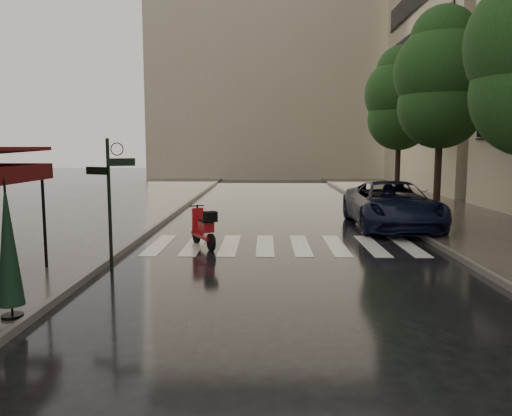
{
  "coord_description": "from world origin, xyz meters",
  "views": [
    {
      "loc": [
        2.46,
        -8.53,
        2.91
      ],
      "look_at": [
        2.22,
        3.69,
        1.4
      ],
      "focal_mm": 35.0,
      "sensor_mm": 36.0,
      "label": 1
    }
  ],
  "objects": [
    {
      "name": "sidewalk_far",
      "position": [
        10.25,
        12.0,
        0.06
      ],
      "size": [
        5.5,
        60.0,
        0.12
      ],
      "primitive_type": "cube",
      "color": "#38332D",
      "rests_on": "ground"
    },
    {
      "name": "sidewalk_near",
      "position": [
        -4.5,
        12.0,
        0.06
      ],
      "size": [
        6.0,
        60.0,
        0.12
      ],
      "primitive_type": "cube",
      "color": "#38332D",
      "rests_on": "ground"
    },
    {
      "name": "signpost",
      "position": [
        -1.19,
        3.0,
        1.83
      ],
      "size": [
        1.17,
        0.29,
        3.1
      ],
      "color": "black",
      "rests_on": "ground"
    },
    {
      "name": "backdrop_building",
      "position": [
        3.0,
        38.0,
        10.0
      ],
      "size": [
        22.0,
        6.0,
        20.0
      ],
      "primitive_type": "cube",
      "color": "tan",
      "rests_on": "ground"
    },
    {
      "name": "tree_mid",
      "position": [
        9.5,
        12.0,
        5.59
      ],
      "size": [
        3.8,
        3.8,
        8.34
      ],
      "color": "black",
      "rests_on": "sidewalk_far"
    },
    {
      "name": "haussmann_far",
      "position": [
        16.5,
        26.0,
        9.25
      ],
      "size": [
        8.0,
        16.0,
        18.5
      ],
      "primitive_type": "cube",
      "color": "tan",
      "rests_on": "ground"
    },
    {
      "name": "parasol_back",
      "position": [
        -1.7,
        -0.7,
        1.33
      ],
      "size": [
        0.42,
        0.42,
        2.26
      ],
      "color": "black",
      "rests_on": "sidewalk_near"
    },
    {
      "name": "scooter",
      "position": [
        0.68,
        5.69,
        0.54
      ],
      "size": [
        0.97,
        1.62,
        1.16
      ],
      "rotation": [
        0.0,
        0.0,
        0.47
      ],
      "color": "black",
      "rests_on": "ground"
    },
    {
      "name": "curb_near",
      "position": [
        -1.45,
        12.0,
        0.07
      ],
      "size": [
        0.12,
        60.0,
        0.16
      ],
      "primitive_type": "cube",
      "color": "#595651",
      "rests_on": "ground"
    },
    {
      "name": "ground",
      "position": [
        0.0,
        0.0,
        0.0
      ],
      "size": [
        120.0,
        120.0,
        0.0
      ],
      "primitive_type": "plane",
      "color": "black",
      "rests_on": "ground"
    },
    {
      "name": "tree_far",
      "position": [
        9.7,
        19.0,
        5.46
      ],
      "size": [
        3.8,
        3.8,
        8.16
      ],
      "color": "black",
      "rests_on": "sidewalk_far"
    },
    {
      "name": "curb_far",
      "position": [
        7.45,
        12.0,
        0.07
      ],
      "size": [
        0.12,
        60.0,
        0.16
      ],
      "primitive_type": "cube",
      "color": "#595651",
      "rests_on": "ground"
    },
    {
      "name": "crosswalk",
      "position": [
        2.98,
        6.0,
        0.01
      ],
      "size": [
        7.85,
        3.2,
        0.01
      ],
      "color": "silver",
      "rests_on": "ground"
    },
    {
      "name": "parked_car",
      "position": [
        7.0,
        9.36,
        0.83
      ],
      "size": [
        2.8,
        6.0,
        1.66
      ],
      "primitive_type": "imported",
      "rotation": [
        0.0,
        0.0,
        -0.01
      ],
      "color": "black",
      "rests_on": "ground"
    }
  ]
}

